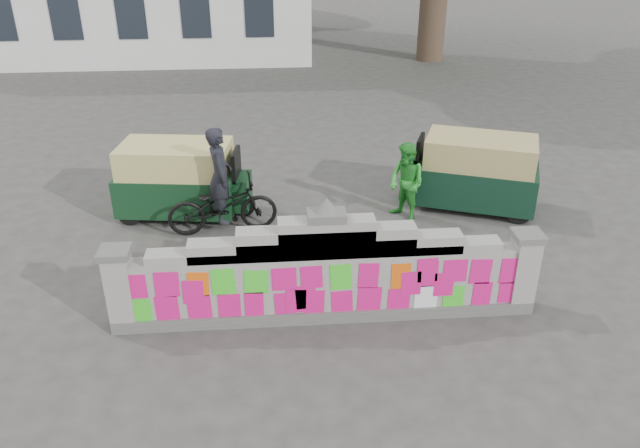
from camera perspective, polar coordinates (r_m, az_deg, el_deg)
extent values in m
plane|color=#383533|center=(9.73, 0.56, -8.46)|extent=(100.00, 100.00, 0.00)
cube|color=#4C4C49|center=(9.67, 0.56, -7.97)|extent=(6.40, 0.42, 0.20)
cube|color=gray|center=(9.40, 0.57, -5.47)|extent=(6.40, 0.32, 1.00)
cube|color=gray|center=(9.10, 0.59, -2.44)|extent=(5.20, 0.32, 0.14)
cube|color=gray|center=(9.07, 0.59, -2.05)|extent=(4.00, 0.32, 0.28)
cube|color=gray|center=(9.03, 0.60, -1.61)|extent=(2.60, 0.32, 0.44)
cube|color=gray|center=(9.00, 0.60, -1.22)|extent=(1.40, 0.32, 0.58)
cube|color=#4C4C49|center=(8.84, 0.61, 0.79)|extent=(0.55, 0.36, 0.12)
cone|color=#4C4C49|center=(8.77, 0.61, 1.73)|extent=(0.36, 0.36, 0.22)
cube|color=gray|center=(9.62, -17.73, -5.91)|extent=(0.36, 0.40, 1.24)
cube|color=#4C4C49|center=(9.30, -18.29, -2.48)|extent=(0.44, 0.44, 0.10)
cube|color=gray|center=(10.09, 17.97, -4.34)|extent=(0.36, 0.40, 1.24)
cube|color=#4C4C49|center=(9.78, 18.51, -1.03)|extent=(0.44, 0.44, 0.10)
imported|color=black|center=(12.08, -8.92, 1.65)|extent=(2.16, 0.99, 1.10)
imported|color=black|center=(11.92, -9.04, 3.31)|extent=(0.53, 0.73, 1.86)
imported|color=green|center=(12.45, 7.91, 3.78)|extent=(0.93, 0.98, 1.60)
cube|color=#11331A|center=(12.97, -12.80, 3.05)|extent=(2.48, 1.57, 0.78)
cube|color=tan|center=(12.72, -13.11, 5.85)|extent=(2.28, 1.49, 0.58)
cube|color=#11331A|center=(12.70, -7.51, 2.98)|extent=(0.57, 0.74, 0.68)
cube|color=black|center=(12.48, -7.67, 5.43)|extent=(0.17, 0.68, 0.58)
cylinder|color=black|center=(12.80, -7.01, 1.79)|extent=(0.50, 0.18, 0.49)
cylinder|color=black|center=(12.89, -17.00, 0.93)|extent=(0.50, 0.18, 0.49)
cylinder|color=black|center=(13.81, -15.63, 2.87)|extent=(0.50, 0.18, 0.49)
cube|color=black|center=(13.36, 14.15, 3.64)|extent=(2.66, 2.05, 0.79)
cube|color=tan|center=(13.12, 14.49, 6.40)|extent=(2.46, 1.94, 0.59)
cube|color=black|center=(13.45, 8.95, 4.30)|extent=(0.71, 0.82, 0.69)
cube|color=black|center=(13.24, 9.13, 6.66)|extent=(0.33, 0.67, 0.59)
cylinder|color=black|center=(13.57, 8.45, 3.20)|extent=(0.50, 0.29, 0.49)
cylinder|color=black|center=(13.98, 17.77, 2.89)|extent=(0.50, 0.29, 0.49)
cylinder|color=black|center=(12.99, 17.71, 1.05)|extent=(0.50, 0.29, 0.49)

